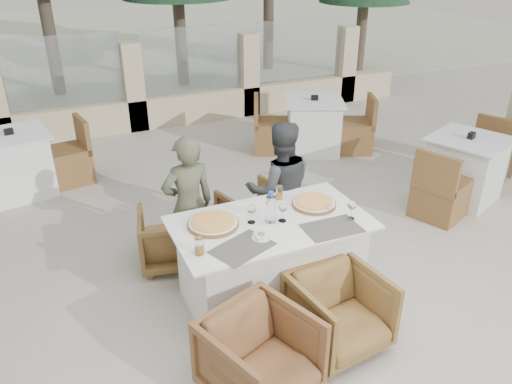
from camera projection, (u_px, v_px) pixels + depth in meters
name	position (u px, v px, depth m)	size (l,w,h in m)	color
ground	(256.00, 298.00, 4.38)	(80.00, 80.00, 0.00)	#BEB3A2
sand_patch	(76.00, 38.00, 15.77)	(30.00, 16.00, 0.01)	beige
perimeter_wall_far	(133.00, 81.00, 7.92)	(10.00, 0.34, 1.60)	beige
dining_table	(270.00, 261.00, 4.22)	(1.60, 0.90, 0.77)	white
placemat_near_left	(242.00, 248.00, 3.70)	(0.45, 0.30, 0.00)	#565049
placemat_near_right	(332.00, 228.00, 3.95)	(0.45, 0.30, 0.00)	#555049
pizza_left	(213.00, 223.00, 3.97)	(0.41, 0.41, 0.05)	orange
pizza_right	(314.00, 203.00, 4.28)	(0.38, 0.38, 0.05)	orange
water_bottle	(271.00, 207.00, 3.98)	(0.08, 0.08, 0.27)	#A1C1D3
wine_glass_centre	(251.00, 213.00, 3.99)	(0.08, 0.08, 0.18)	white
wine_glass_near	(283.00, 211.00, 4.01)	(0.08, 0.08, 0.18)	white
wine_glass_corner	(352.00, 209.00, 4.04)	(0.08, 0.08, 0.18)	silver
beer_glass_left	(199.00, 246.00, 3.60)	(0.07, 0.07, 0.13)	gold
beer_glass_right	(279.00, 193.00, 4.37)	(0.06, 0.06, 0.12)	orange
olive_dish	(261.00, 236.00, 3.81)	(0.11, 0.11, 0.04)	silver
armchair_far_left	(172.00, 237.00, 4.75)	(0.59, 0.61, 0.55)	brown
armchair_far_right	(256.00, 215.00, 5.10)	(0.62, 0.64, 0.58)	brown
armchair_near_left	(260.00, 358.00, 3.34)	(0.66, 0.68, 0.62)	brown
armchair_near_right	(339.00, 311.00, 3.77)	(0.64, 0.66, 0.60)	olive
diner_left	(189.00, 205.00, 4.52)	(0.48, 0.32, 1.33)	#52553D
diner_right	(280.00, 190.00, 4.75)	(0.66, 0.52, 1.37)	#3B3E40
bg_table_a	(16.00, 164.00, 6.02)	(1.64, 0.82, 0.77)	white
bg_table_b	(313.00, 126.00, 7.26)	(1.64, 0.82, 0.77)	white
bg_table_c	(465.00, 169.00, 5.90)	(1.64, 0.82, 0.77)	silver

